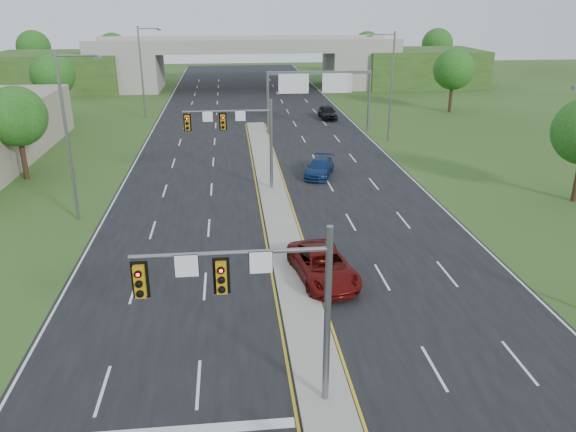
% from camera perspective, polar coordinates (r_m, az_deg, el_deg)
% --- Properties ---
extents(ground, '(240.00, 240.00, 0.00)m').
position_cam_1_polar(ground, '(21.88, 3.78, -18.28)').
color(ground, '#2F4A1A').
rests_on(ground, ground).
extents(road, '(24.00, 160.00, 0.02)m').
position_cam_1_polar(road, '(53.55, -2.52, 6.08)').
color(road, black).
rests_on(road, ground).
extents(median, '(2.00, 54.00, 0.16)m').
position_cam_1_polar(median, '(42.07, -1.45, 1.99)').
color(median, gray).
rests_on(median, road).
extents(lane_markings, '(23.72, 160.00, 0.01)m').
position_cam_1_polar(lane_markings, '(47.67, -2.76, 4.19)').
color(lane_markings, gold).
rests_on(lane_markings, road).
extents(signal_mast_near, '(6.62, 0.60, 7.00)m').
position_cam_1_polar(signal_mast_near, '(18.93, -2.67, -7.79)').
color(signal_mast_near, slate).
rests_on(signal_mast_near, ground).
extents(signal_mast_far, '(6.62, 0.60, 7.00)m').
position_cam_1_polar(signal_mast_far, '(42.56, -4.80, 8.62)').
color(signal_mast_far, slate).
rests_on(signal_mast_far, ground).
extents(sign_gantry, '(11.58, 0.44, 6.67)m').
position_cam_1_polar(sign_gantry, '(62.93, 3.05, 13.18)').
color(sign_gantry, slate).
rests_on(sign_gantry, ground).
extents(overpass, '(80.00, 14.00, 8.10)m').
position_cam_1_polar(overpass, '(97.23, -4.33, 14.95)').
color(overpass, gray).
rests_on(overpass, ground).
extents(lightpole_l_mid, '(2.85, 0.25, 11.00)m').
position_cam_1_polar(lightpole_l_mid, '(38.80, -21.33, 8.12)').
color(lightpole_l_mid, slate).
rests_on(lightpole_l_mid, ground).
extents(lightpole_l_far, '(2.85, 0.25, 11.00)m').
position_cam_1_polar(lightpole_l_far, '(72.76, -14.52, 14.33)').
color(lightpole_l_far, slate).
rests_on(lightpole_l_far, ground).
extents(lightpole_r_far, '(2.85, 0.25, 11.00)m').
position_cam_1_polar(lightpole_r_far, '(59.48, 10.31, 13.27)').
color(lightpole_r_far, slate).
rests_on(lightpole_r_far, ground).
extents(tree_l_near, '(4.80, 4.80, 7.60)m').
position_cam_1_polar(tree_l_near, '(50.34, -25.88, 9.08)').
color(tree_l_near, '#382316').
rests_on(tree_l_near, ground).
extents(tree_l_mid, '(5.20, 5.20, 8.12)m').
position_cam_1_polar(tree_l_mid, '(75.07, -22.79, 13.12)').
color(tree_l_mid, '#382316').
rests_on(tree_l_mid, ground).
extents(tree_r_mid, '(5.20, 5.20, 8.12)m').
position_cam_1_polar(tree_r_mid, '(77.78, 16.48, 14.09)').
color(tree_r_mid, '#382316').
rests_on(tree_r_mid, ground).
extents(tree_back_a, '(6.00, 6.00, 8.85)m').
position_cam_1_polar(tree_back_a, '(116.27, -24.43, 15.34)').
color(tree_back_a, '#382316').
rests_on(tree_back_a, ground).
extents(tree_back_b, '(5.60, 5.60, 8.32)m').
position_cam_1_polar(tree_back_b, '(112.89, -17.39, 15.94)').
color(tree_back_b, '#382316').
rests_on(tree_back_b, ground).
extents(tree_back_c, '(5.60, 5.60, 8.32)m').
position_cam_1_polar(tree_back_c, '(114.22, 8.03, 16.70)').
color(tree_back_c, '#382316').
rests_on(tree_back_c, ground).
extents(tree_back_d, '(6.00, 6.00, 8.85)m').
position_cam_1_polar(tree_back_d, '(118.31, 14.92, 16.53)').
color(tree_back_d, '#382316').
rests_on(tree_back_d, ground).
extents(car_far_a, '(3.53, 6.17, 1.62)m').
position_cam_1_polar(car_far_a, '(29.64, 3.58, -5.04)').
color(car_far_a, '#580B08').
rests_on(car_far_a, road).
extents(car_far_b, '(3.42, 5.16, 1.39)m').
position_cam_1_polar(car_far_b, '(47.31, 3.21, 4.92)').
color(car_far_b, navy).
rests_on(car_far_b, road).
extents(car_far_c, '(1.94, 4.66, 1.58)m').
position_cam_1_polar(car_far_c, '(71.18, 4.04, 10.47)').
color(car_far_c, black).
rests_on(car_far_c, road).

